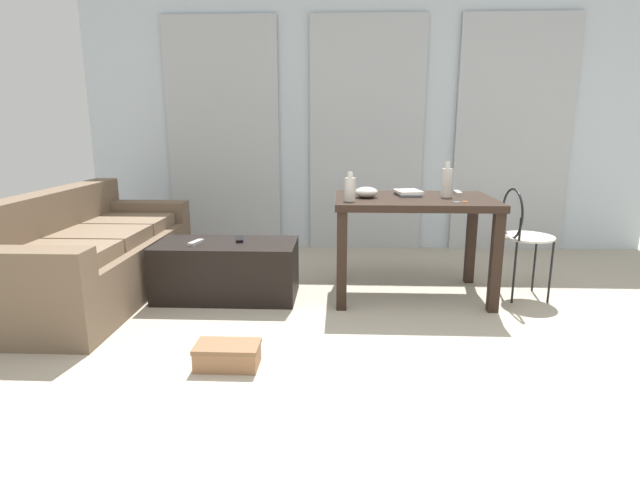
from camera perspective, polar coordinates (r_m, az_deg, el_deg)
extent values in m
plane|color=#B2A893|center=(3.48, 6.46, -8.22)|extent=(7.32, 7.32, 0.00)
cube|color=silver|center=(5.16, 5.37, 13.27)|extent=(5.68, 0.10, 2.56)
cube|color=#B2B7BC|center=(5.22, -11.10, 11.67)|extent=(1.14, 0.03, 2.30)
cube|color=#B2B7BC|center=(5.08, 5.38, 11.82)|extent=(1.14, 0.03, 2.30)
cube|color=#B2B7BC|center=(5.35, 21.40, 11.06)|extent=(1.14, 0.03, 2.30)
cube|color=brown|center=(4.08, -24.41, -3.15)|extent=(0.86, 1.97, 0.40)
cube|color=brown|center=(4.16, -28.96, 2.22)|extent=(0.20, 1.97, 0.38)
cube|color=brown|center=(4.80, -20.06, 3.12)|extent=(0.86, 0.20, 0.18)
cube|color=brown|center=(3.28, -31.75, -2.45)|extent=(0.86, 0.20, 0.18)
cube|color=#7D664F|center=(4.46, -21.17, 1.78)|extent=(0.62, 0.50, 0.10)
cube|color=#7D664F|center=(4.00, -24.10, 0.29)|extent=(0.62, 0.50, 0.10)
cube|color=#7D664F|center=(3.55, -27.80, -1.59)|extent=(0.62, 0.50, 0.10)
cube|color=black|center=(3.75, -10.68, -3.40)|extent=(1.03, 0.51, 0.42)
cube|color=black|center=(3.69, 10.76, 4.47)|extent=(1.15, 0.76, 0.05)
cube|color=black|center=(3.40, 2.53, -2.47)|extent=(0.07, 0.07, 0.70)
cube|color=black|center=(3.56, 19.61, -2.52)|extent=(0.07, 0.07, 0.70)
cube|color=black|center=(4.04, 2.53, 0.05)|extent=(0.07, 0.07, 0.70)
cube|color=black|center=(4.18, 17.01, -0.09)|extent=(0.07, 0.07, 0.70)
cylinder|color=silver|center=(3.93, 22.84, 0.34)|extent=(0.38, 0.38, 0.02)
cylinder|color=black|center=(3.92, 25.06, -3.44)|extent=(0.02, 0.02, 0.46)
cylinder|color=black|center=(4.15, 23.51, -2.42)|extent=(0.02, 0.02, 0.46)
cylinder|color=black|center=(3.81, 21.50, -3.55)|extent=(0.02, 0.02, 0.46)
cylinder|color=black|center=(4.05, 20.12, -2.50)|extent=(0.02, 0.02, 0.46)
torus|color=black|center=(3.84, 21.28, 2.85)|extent=(0.04, 0.37, 0.37)
cylinder|color=black|center=(3.71, 22.08, 1.15)|extent=(0.02, 0.02, 0.17)
cylinder|color=black|center=(4.00, 20.33, 2.11)|extent=(0.02, 0.02, 0.17)
cylinder|color=beige|center=(3.44, 3.49, 5.84)|extent=(0.08, 0.08, 0.16)
cylinder|color=beige|center=(3.43, 3.51, 7.51)|extent=(0.04, 0.04, 0.04)
cylinder|color=beige|center=(3.74, 14.42, 6.40)|extent=(0.08, 0.08, 0.21)
cylinder|color=beige|center=(3.73, 14.53, 8.34)|extent=(0.03, 0.03, 0.05)
ellipsoid|color=beige|center=(3.62, 5.36, 5.51)|extent=(0.17, 0.17, 0.08)
cube|color=#4C4C51|center=(3.79, 10.06, 5.24)|extent=(0.18, 0.28, 0.02)
cube|color=silver|center=(3.78, 10.13, 5.52)|extent=(0.21, 0.24, 0.02)
cube|color=#B7B7B2|center=(3.96, 15.59, 5.30)|extent=(0.05, 0.17, 0.02)
cube|color=#9EA0A5|center=(3.51, 15.69, 4.23)|extent=(0.06, 0.04, 0.00)
torus|color=orange|center=(3.54, 16.32, 4.27)|extent=(0.03, 0.03, 0.00)
cube|color=#9EA0A5|center=(3.52, 15.58, 4.26)|extent=(0.07, 0.02, 0.00)
torus|color=orange|center=(3.53, 16.38, 4.25)|extent=(0.03, 0.03, 0.00)
cube|color=#B7B7B2|center=(3.70, -14.12, -0.28)|extent=(0.09, 0.16, 0.02)
cube|color=black|center=(3.74, -9.24, 0.09)|extent=(0.08, 0.17, 0.02)
cube|color=#996B47|center=(2.75, -10.60, -13.16)|extent=(0.33, 0.19, 0.10)
cube|color=brown|center=(2.73, -10.66, -11.95)|extent=(0.34, 0.19, 0.02)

